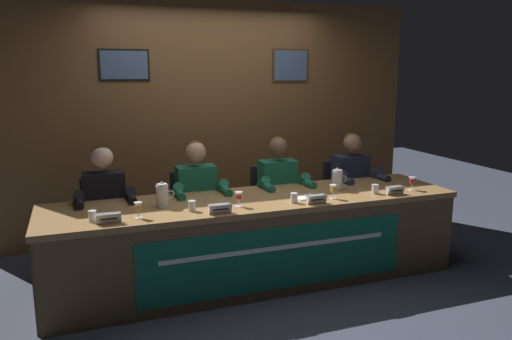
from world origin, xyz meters
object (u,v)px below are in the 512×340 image
document_stack_center_right (306,197)px  water_cup_center_right (294,198)px  juice_glass_far_right (412,181)px  water_pitcher_left_side (162,195)px  nameplate_center_right (317,199)px  chair_far_right (343,203)px  chair_center_left (194,219)px  chair_far_left (106,228)px  water_cup_far_left (93,217)px  panelist_far_left (105,205)px  juice_glass_center_left (239,196)px  water_cup_center_left (192,206)px  nameplate_center_left (220,209)px  juice_glass_center_right (333,189)px  water_cup_far_right (375,190)px  panelist_center_right (281,189)px  water_pitcher_right_side (337,180)px  juice_glass_far_left (138,207)px  chair_center_right (273,211)px  panelist_far_right (354,183)px  conference_table (261,227)px  nameplate_far_left (109,218)px  panelist_center_left (198,196)px  nameplate_far_right (395,190)px

document_stack_center_right → water_cup_center_right: bearing=-145.5°
juice_glass_far_right → water_pitcher_left_side: bearing=174.2°
nameplate_center_right → chair_far_right: bearing=49.5°
chair_center_left → chair_far_left: bearing=180.0°
water_cup_far_left → panelist_far_left: bearing=79.2°
juice_glass_center_left → water_cup_center_left: (-0.39, 0.00, -0.05)m
chair_center_left → nameplate_center_left: size_ratio=4.91×
juice_glass_center_left → juice_glass_center_right: (0.85, -0.04, 0.00)m
water_cup_far_left → juice_glass_center_left: bearing=1.0°
juice_glass_center_left → water_cup_far_right: size_ratio=1.46×
panelist_center_right → water_pitcher_right_side: panelist_center_right is taller
water_cup_far_left → juice_glass_far_left: bearing=-4.4°
chair_center_left → water_cup_center_left: size_ratio=10.43×
panelist_far_left → juice_glass_far_left: 0.72m
water_cup_far_left → nameplate_center_left: bearing=-7.6°
juice_glass_far_left → water_pitcher_left_side: (0.23, 0.26, 0.01)m
juice_glass_center_left → chair_center_left: bearing=102.6°
chair_center_right → juice_glass_center_right: (0.20, -0.88, 0.41)m
nameplate_center_left → chair_far_right: chair_far_right is taller
water_pitcher_right_side → juice_glass_far_left: bearing=-171.4°
chair_far_right → document_stack_center_right: chair_far_right is taller
document_stack_center_right → chair_far_left: bearing=155.1°
panelist_center_right → water_cup_center_left: bearing=-148.5°
chair_far_left → panelist_far_left: size_ratio=0.73×
juice_glass_far_left → juice_glass_center_left: bearing=3.1°
water_cup_far_left → water_pitcher_left_side: water_pitcher_left_side is taller
water_cup_far_left → panelist_far_right: (2.61, 0.65, -0.09)m
juice_glass_far_left → water_cup_center_left: bearing=6.2°
water_cup_center_right → water_pitcher_left_side: size_ratio=0.40×
chair_far_left → juice_glass_center_right: bearing=-25.2°
nameplate_center_left → chair_far_right: bearing=30.3°
conference_table → water_pitcher_left_side: (-0.81, 0.13, 0.33)m
nameplate_center_left → panelist_center_right: size_ratio=0.15×
nameplate_far_left → panelist_center_left: bearing=41.2°
panelist_far_left → water_pitcher_right_side: size_ratio=5.78×
juice_glass_far_right → water_cup_far_left: bearing=-179.9°
panelist_far_left → panelist_center_right: size_ratio=1.00×
conference_table → chair_center_right: chair_center_right is taller
document_stack_center_right → juice_glass_far_left: bearing=-175.8°
juice_glass_far_left → panelist_far_right: size_ratio=0.10×
juice_glass_center_left → document_stack_center_right: bearing=5.6°
panelist_far_left → juice_glass_far_right: size_ratio=9.79×
juice_glass_center_right → water_cup_center_right: size_ratio=1.46×
water_cup_far_left → nameplate_far_right: bearing=-2.0°
chair_far_right → water_pitcher_left_side: 2.19m
nameplate_center_right → document_stack_center_right: 0.21m
conference_table → chair_center_right: (0.41, 0.74, -0.10)m
juice_glass_center_right → juice_glass_far_right: size_ratio=1.00×
juice_glass_far_left → juice_glass_far_right: size_ratio=1.00×
nameplate_far_left → juice_glass_far_left: (0.22, 0.06, 0.05)m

